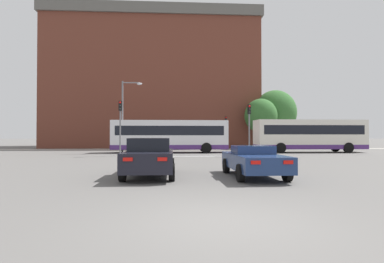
{
  "coord_description": "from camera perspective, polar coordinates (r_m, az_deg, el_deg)",
  "views": [
    {
      "loc": [
        -0.91,
        -5.64,
        1.61
      ],
      "look_at": [
        0.76,
        21.86,
        2.06
      ],
      "focal_mm": 28.0,
      "sensor_mm": 36.0,
      "label": 1
    }
  ],
  "objects": [
    {
      "name": "ground_plane",
      "position": [
        5.93,
        5.71,
        -16.7
      ],
      "size": [
        400.0,
        400.0,
        0.0
      ],
      "primitive_type": "plane",
      "color": "#605E5B"
    },
    {
      "name": "tree_kerbside",
      "position": [
        43.7,
        15.1,
        1.95
      ],
      "size": [
        4.0,
        4.0,
        5.89
      ],
      "color": "#4C3823",
      "rests_on": "ground_plane"
    },
    {
      "name": "bus_crossing_lead",
      "position": [
        29.72,
        -4.2,
        -0.75
      ],
      "size": [
        11.26,
        2.72,
        3.16
      ],
      "rotation": [
        0.0,
        0.0,
        -1.57
      ],
      "color": "silver",
      "rests_on": "ground_plane"
    },
    {
      "name": "pedestrian_waiting",
      "position": [
        38.6,
        1.75,
        -1.96
      ],
      "size": [
        0.45,
        0.42,
        1.58
      ],
      "rotation": [
        0.0,
        0.0,
        0.66
      ],
      "color": "#333851",
      "rests_on": "ground_plane"
    },
    {
      "name": "brick_civic_building",
      "position": [
        48.28,
        -7.02,
        8.9
      ],
      "size": [
        30.39,
        15.54,
        21.13
      ],
      "color": "brown",
      "rests_on": "ground_plane"
    },
    {
      "name": "tree_by_building",
      "position": [
        39.69,
        12.97,
        2.94
      ],
      "size": [
        4.18,
        4.18,
        6.48
      ],
      "color": "#4C3823",
      "rests_on": "ground_plane"
    },
    {
      "name": "far_pavement",
      "position": [
        37.63,
        -2.09,
        -3.37
      ],
      "size": [
        69.34,
        2.5,
        0.01
      ],
      "primitive_type": "cube",
      "color": "#A09B91",
      "rests_on": "ground_plane"
    },
    {
      "name": "traffic_light_far_right",
      "position": [
        37.27,
        6.48,
        0.82
      ],
      "size": [
        0.26,
        0.31,
        4.07
      ],
      "color": "slate",
      "rests_on": "ground_plane"
    },
    {
      "name": "street_lamp_junction",
      "position": [
        29.6,
        -12.48,
        4.21
      ],
      "size": [
        1.96,
        0.36,
        6.95
      ],
      "color": "slate",
      "rests_on": "ground_plane"
    },
    {
      "name": "traffic_light_near_left",
      "position": [
        25.16,
        -13.51,
        2.29
      ],
      "size": [
        0.26,
        0.31,
        4.51
      ],
      "color": "slate",
      "rests_on": "ground_plane"
    },
    {
      "name": "stop_line_strip",
      "position": [
        24.12,
        -1.31,
        -4.75
      ],
      "size": [
        8.41,
        0.3,
        0.01
      ],
      "primitive_type": "cube",
      "color": "silver",
      "rests_on": "ground_plane"
    },
    {
      "name": "bus_crossing_trailing",
      "position": [
        32.37,
        21.41,
        -0.62
      ],
      "size": [
        10.88,
        2.65,
        3.25
      ],
      "rotation": [
        0.0,
        0.0,
        -1.57
      ],
      "color": "silver",
      "rests_on": "ground_plane"
    },
    {
      "name": "car_saloon_left",
      "position": [
        12.2,
        -8.02,
        -4.81
      ],
      "size": [
        2.0,
        4.38,
        1.54
      ],
      "rotation": [
        0.0,
        0.0,
        0.01
      ],
      "color": "black",
      "rests_on": "ground_plane"
    },
    {
      "name": "traffic_light_near_right",
      "position": [
        25.28,
        10.85,
        1.91
      ],
      "size": [
        0.26,
        0.31,
        4.25
      ],
      "color": "slate",
      "rests_on": "ground_plane"
    },
    {
      "name": "tree_distant",
      "position": [
        42.86,
        15.52,
        3.53
      ],
      "size": [
        5.8,
        5.8,
        7.96
      ],
      "color": "#4C3823",
      "rests_on": "ground_plane"
    },
    {
      "name": "car_roadster_right",
      "position": [
        12.21,
        11.6,
        -5.43
      ],
      "size": [
        1.97,
        4.33,
        1.24
      ],
      "rotation": [
        0.0,
        0.0,
        0.02
      ],
      "color": "navy",
      "rests_on": "ground_plane"
    }
  ]
}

